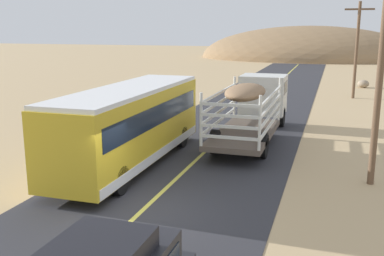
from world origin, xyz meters
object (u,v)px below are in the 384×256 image
power_pole_mid (357,47)px  boulder_near_shoulder (363,84)px  bus (130,124)px  power_pole_near (381,63)px  livestock_truck (257,101)px

power_pole_mid → boulder_near_shoulder: power_pole_mid is taller
bus → boulder_near_shoulder: 30.74m
power_pole_mid → power_pole_near: bearing=-90.0°
bus → power_pole_mid: 23.81m
bus → boulder_near_shoulder: bearing=70.2°
power_pole_near → boulder_near_shoulder: 28.68m
bus → power_pole_near: bearing=3.1°
bus → power_pole_mid: size_ratio=1.33×
livestock_truck → bus: size_ratio=0.97×
bus → power_pole_near: size_ratio=1.22×
bus → power_pole_near: (9.32, 0.51, 2.63)m
livestock_truck → power_pole_near: bearing=-51.2°
bus → power_pole_mid: (9.32, 21.79, 2.31)m
livestock_truck → power_pole_mid: power_pole_mid is taller
boulder_near_shoulder → power_pole_mid: bearing=-98.9°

